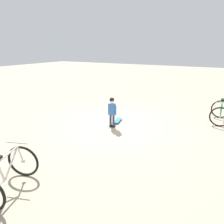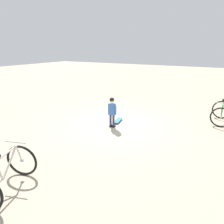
{
  "view_description": "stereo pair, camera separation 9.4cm",
  "coord_description": "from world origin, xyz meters",
  "px_view_note": "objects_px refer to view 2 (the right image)",
  "views": [
    {
      "loc": [
        -6.04,
        -3.09,
        2.66
      ],
      "look_at": [
        -0.32,
        0.01,
        0.55
      ],
      "focal_mm": 32.16,
      "sensor_mm": 36.0,
      "label": 1
    },
    {
      "loc": [
        -5.99,
        -3.18,
        2.66
      ],
      "look_at": [
        -0.32,
        0.01,
        0.55
      ],
      "focal_mm": 32.16,
      "sensor_mm": 36.0,
      "label": 2
    }
  ],
  "objects_px": {
    "bicycle_near": "(222,113)",
    "bicycle_far": "(5,174)",
    "skateboard": "(118,120)",
    "child_person": "(112,109)"
  },
  "relations": [
    {
      "from": "child_person",
      "to": "bicycle_far",
      "type": "relative_size",
      "value": 0.86
    },
    {
      "from": "bicycle_near",
      "to": "bicycle_far",
      "type": "distance_m",
      "value": 7.08
    },
    {
      "from": "child_person",
      "to": "skateboard",
      "type": "distance_m",
      "value": 0.81
    },
    {
      "from": "child_person",
      "to": "bicycle_near",
      "type": "bearing_deg",
      "value": -54.4
    },
    {
      "from": "child_person",
      "to": "skateboard",
      "type": "relative_size",
      "value": 1.69
    },
    {
      "from": "bicycle_near",
      "to": "bicycle_far",
      "type": "bearing_deg",
      "value": 150.86
    },
    {
      "from": "child_person",
      "to": "bicycle_far",
      "type": "xyz_separation_m",
      "value": [
        -3.83,
        0.17,
        -0.28
      ]
    },
    {
      "from": "skateboard",
      "to": "bicycle_far",
      "type": "distance_m",
      "value": 4.39
    },
    {
      "from": "child_person",
      "to": "skateboard",
      "type": "height_order",
      "value": "child_person"
    },
    {
      "from": "child_person",
      "to": "bicycle_near",
      "type": "relative_size",
      "value": 0.98
    }
  ]
}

